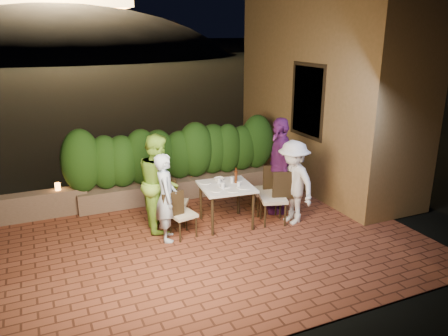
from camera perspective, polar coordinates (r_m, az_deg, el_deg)
ground at (r=7.41m, az=-1.62°, el=-9.93°), size 400.00×400.00×0.00m
terrace_floor at (r=7.85m, az=-3.02°, el=-8.74°), size 7.00×6.00×0.15m
building_wall at (r=10.16m, az=13.23°, el=12.00°), size 1.60×5.00×5.00m
window_pane at (r=9.37m, az=10.99°, el=8.62°), size 0.08×1.00×1.40m
window_frame at (r=9.36m, az=10.94°, el=8.62°), size 0.06×1.15×1.55m
planter at (r=9.37m, az=-5.85°, el=-2.52°), size 4.20×0.55×0.40m
hedge at (r=9.15m, az=-6.00°, el=1.90°), size 4.00×0.70×1.10m
parapet at (r=8.97m, az=-24.42°, el=-4.66°), size 2.20×0.30×0.50m
hill at (r=66.66m, az=-20.21°, el=10.06°), size 52.00×40.00×22.00m
dining_table at (r=7.94m, az=0.29°, el=-4.85°), size 0.99×0.99×0.75m
plate_nw at (r=7.56m, az=-1.01°, el=-2.93°), size 0.20×0.20×0.01m
plate_sw at (r=7.95m, az=-2.48°, el=-1.91°), size 0.21×0.21×0.01m
plate_ne at (r=7.71m, az=2.53°, el=-2.52°), size 0.24×0.24×0.01m
plate_se at (r=8.07m, az=1.62°, el=-1.60°), size 0.22×0.22×0.01m
plate_centre at (r=7.76m, az=0.10°, el=-2.37°), size 0.23×0.23×0.01m
plate_front at (r=7.55m, az=1.19°, el=-2.97°), size 0.21×0.21×0.01m
glass_nw at (r=7.64m, az=-0.16°, el=-2.29°), size 0.07×0.07×0.12m
glass_sw at (r=7.90m, az=-0.66°, el=-1.66°), size 0.06×0.06×0.10m
glass_ne at (r=7.73m, az=1.93°, el=-2.12°), size 0.06×0.06×0.10m
glass_se at (r=7.94m, az=1.04°, el=-1.53°), size 0.07×0.07×0.11m
beer_bottle at (r=7.89m, az=1.57°, el=-0.97°), size 0.06×0.06×0.29m
bowl at (r=8.08m, az=-0.61°, el=-1.43°), size 0.22×0.22×0.04m
chair_left_front at (r=7.49m, az=-5.39°, el=-5.94°), size 0.47×0.47×0.85m
chair_left_back at (r=7.96m, az=-6.29°, el=-4.44°), size 0.55×0.55×0.87m
chair_right_front at (r=8.01m, az=6.46°, el=-3.88°), size 0.56×0.56×0.98m
chair_right_back at (r=8.43m, az=5.25°, el=-2.82°), size 0.50×0.50×0.95m
diner_blue at (r=7.31m, az=-7.59°, el=-3.82°), size 0.47×0.61×1.51m
diner_green at (r=7.73m, az=-8.56°, el=-1.83°), size 0.73×0.90×1.73m
diner_white at (r=7.98m, az=9.00°, el=-1.88°), size 0.71×1.07×1.55m
diner_purple at (r=8.40m, az=7.26°, el=0.33°), size 0.82×1.19×1.87m
parapet_lamp at (r=8.86m, az=-20.89°, el=-2.28°), size 0.10×0.10×0.14m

